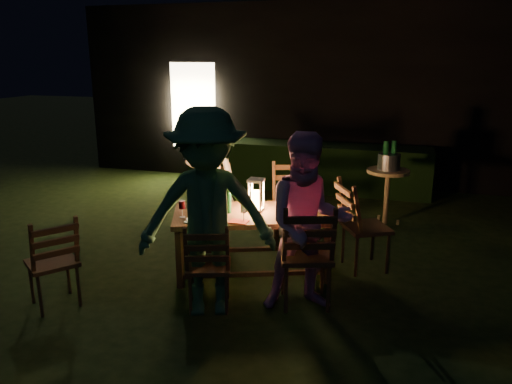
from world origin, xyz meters
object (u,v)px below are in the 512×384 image
(bottle_table, at_px, (228,200))
(bottle_bucket_b, at_px, (393,158))
(lantern, at_px, (256,196))
(side_table, at_px, (388,176))
(chair_far_left, at_px, (211,222))
(chair_near_right, at_px, (305,273))
(person_house_side, at_px, (210,181))
(bottle_bucket_a, at_px, (385,159))
(chair_end, at_px, (363,241))
(chair_spare, at_px, (54,278))
(person_opp_left, at_px, (207,214))
(person_opp_right, at_px, (308,223))
(chair_far_right, at_px, (292,220))
(ice_bucket, at_px, (389,162))
(dining_table, at_px, (252,218))
(chair_near_left, at_px, (209,281))

(bottle_table, xyz_separation_m, bottle_bucket_b, (1.61, 2.20, 0.11))
(lantern, bearing_deg, side_table, 57.15)
(chair_far_left, bearing_deg, chair_near_right, 126.25)
(person_house_side, bearing_deg, bottle_bucket_a, -165.38)
(chair_end, height_order, bottle_bucket_a, bottle_bucket_a)
(chair_spare, bearing_deg, person_house_side, 13.28)
(lantern, distance_m, bottle_bucket_a, 2.33)
(person_opp_left, xyz_separation_m, side_table, (1.45, 2.99, -0.25))
(person_opp_right, distance_m, bottle_bucket_a, 2.69)
(chair_near_right, distance_m, person_opp_right, 0.51)
(chair_far_right, relative_size, ice_bucket, 3.51)
(chair_far_left, height_order, side_table, chair_far_left)
(chair_near_right, bearing_deg, chair_far_right, 89.37)
(chair_far_left, xyz_separation_m, lantern, (0.72, -0.50, 0.52))
(chair_far_left, distance_m, bottle_bucket_a, 2.53)
(chair_far_left, bearing_deg, bottle_bucket_a, -158.17)
(dining_table, bearing_deg, chair_end, -0.13)
(bottle_table, height_order, bottle_bucket_b, bottle_bucket_b)
(chair_far_left, bearing_deg, person_opp_left, 96.02)
(chair_far_left, xyz_separation_m, chair_end, (1.84, -0.12, -0.00))
(chair_near_right, relative_size, bottle_bucket_a, 3.31)
(dining_table, height_order, lantern, lantern)
(chair_far_left, height_order, chair_spare, chair_far_left)
(person_opp_right, height_order, bottle_bucket_a, person_opp_right)
(side_table, height_order, ice_bucket, ice_bucket)
(chair_far_left, distance_m, chair_end, 1.85)
(chair_near_right, xyz_separation_m, chair_spare, (-2.24, -0.69, -0.04))
(chair_near_right, relative_size, bottle_bucket_b, 3.31)
(chair_far_left, xyz_separation_m, ice_bucket, (2.02, 1.51, 0.57))
(bottle_bucket_a, bearing_deg, person_opp_right, -101.98)
(person_opp_right, bearing_deg, bottle_bucket_a, 57.02)
(chair_near_left, distance_m, chair_end, 1.85)
(person_opp_right, height_order, side_table, person_opp_right)
(chair_near_right, distance_m, bottle_table, 1.16)
(side_table, distance_m, ice_bucket, 0.20)
(chair_near_left, xyz_separation_m, person_opp_left, (0.02, -0.05, 0.67))
(chair_near_right, distance_m, person_opp_left, 1.09)
(chair_near_right, distance_m, lantern, 1.05)
(chair_near_left, relative_size, bottle_table, 3.20)
(chair_near_right, xyz_separation_m, lantern, (-0.67, 0.62, 0.52))
(person_house_side, height_order, side_table, person_house_side)
(ice_bucket, bearing_deg, chair_spare, -130.79)
(lantern, distance_m, bottle_table, 0.30)
(chair_far_left, xyz_separation_m, person_opp_right, (1.41, -1.16, 0.51))
(person_opp_left, xyz_separation_m, bottle_bucket_a, (1.40, 2.95, -0.00))
(person_opp_right, relative_size, bottle_bucket_a, 5.16)
(side_table, bearing_deg, person_opp_right, -102.83)
(chair_near_right, xyz_separation_m, side_table, (0.63, 2.63, 0.36))
(chair_spare, bearing_deg, dining_table, -13.58)
(lantern, xyz_separation_m, bottle_table, (-0.26, -0.15, -0.02))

